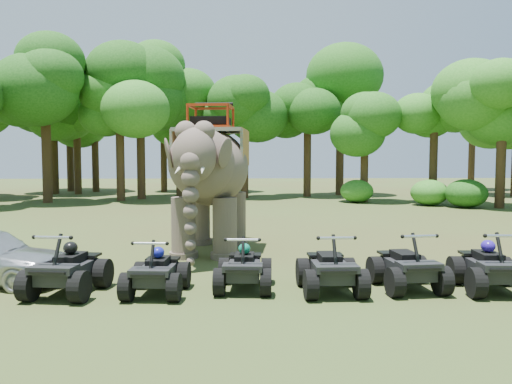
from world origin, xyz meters
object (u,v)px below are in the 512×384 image
atv_0 (67,263)px  atv_3 (331,262)px  atv_1 (157,266)px  atv_5 (491,260)px  atv_4 (407,260)px  elephant (211,177)px  atv_2 (244,262)px

atv_0 → atv_3: atv_0 is taller
atv_1 → atv_5: (7.11, -0.03, 0.06)m
atv_0 → atv_5: bearing=7.1°
atv_4 → atv_5: 1.74m
atv_3 → atv_4: (1.71, 0.17, -0.00)m
atv_4 → atv_5: atv_5 is taller
atv_1 → atv_0: bearing=-177.8°
elephant → atv_0: size_ratio=3.01×
atv_0 → atv_2: size_ratio=1.10×
elephant → atv_3: 5.81m
atv_4 → atv_5: (1.73, -0.23, 0.02)m
elephant → atv_3: size_ratio=3.10×
elephant → atv_5: bearing=-31.0°
elephant → atv_4: 6.67m
atv_4 → atv_0: bearing=176.1°
atv_0 → atv_4: atv_0 is taller
atv_0 → atv_1: (1.87, -0.07, -0.07)m
atv_4 → atv_5: size_ratio=0.97×
atv_0 → atv_1: size_ratio=1.11×
atv_3 → atv_4: 1.72m
atv_5 → atv_3: bearing=-176.6°
atv_0 → atv_5: (8.97, -0.10, -0.00)m
atv_4 → atv_5: bearing=-12.3°
atv_1 → elephant: bearing=84.1°
elephant → atv_1: elephant is taller
atv_3 → atv_0: bearing=178.6°
atv_1 → atv_2: (1.83, 0.32, 0.01)m
atv_3 → atv_5: (3.44, -0.06, 0.02)m
atv_2 → atv_4: bearing=2.0°
atv_3 → atv_5: bearing=-1.8°
atv_2 → atv_4: 3.55m
atv_2 → elephant: bearing=105.8°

